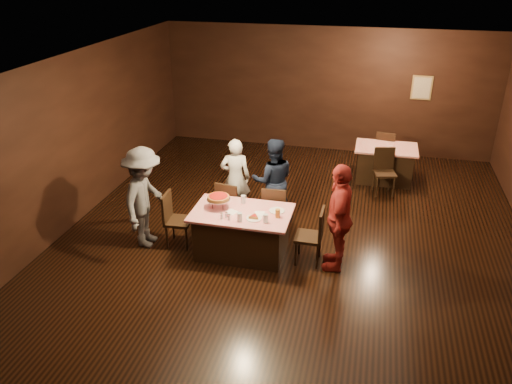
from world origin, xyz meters
TOP-DOWN VIEW (x-y plane):
  - room at (0.00, 0.01)m, footprint 10.00×10.04m
  - main_table at (-0.74, -0.22)m, footprint 1.60×1.00m
  - back_table at (1.52, 3.35)m, footprint 1.30×0.90m
  - chair_far_left at (-1.14, 0.53)m, footprint 0.49×0.49m
  - chair_far_right at (-0.34, 0.53)m, footprint 0.44×0.44m
  - chair_end_left at (-1.84, -0.22)m, footprint 0.45×0.45m
  - chair_end_right at (0.36, -0.22)m, footprint 0.42×0.42m
  - chair_back_near at (1.52, 2.65)m, footprint 0.51×0.51m
  - chair_back_far at (1.52, 3.95)m, footprint 0.48×0.48m
  - diner_white_jacket at (-1.20, 1.05)m, footprint 0.62×0.48m
  - diner_navy_hoodie at (-0.48, 1.02)m, footprint 0.92×0.80m
  - diner_grey_knit at (-2.38, -0.31)m, footprint 0.67×1.14m
  - diner_red_shirt at (0.82, -0.25)m, footprint 0.45×1.04m
  - pizza_stand at (-1.14, -0.17)m, footprint 0.38×0.38m
  - plate_with_slice at (-0.49, -0.40)m, footprint 0.25×0.25m
  - plate_empty at (-0.19, -0.07)m, footprint 0.25×0.25m
  - glass_front_left at (-0.69, -0.52)m, footprint 0.08×0.08m
  - glass_front_right at (-0.29, -0.47)m, footprint 0.08×0.08m
  - glass_amber at (-0.14, -0.27)m, footprint 0.08×0.08m
  - glass_back at (-0.79, 0.08)m, footprint 0.08×0.08m
  - condiments at (-0.92, -0.51)m, footprint 0.17×0.10m
  - napkin_center at (-0.44, -0.22)m, footprint 0.19×0.19m
  - napkin_left at (-0.89, -0.27)m, footprint 0.21×0.21m

SIDE VIEW (x-z plane):
  - main_table at x=-0.74m, z-range 0.00..0.77m
  - back_table at x=1.52m, z-range 0.00..0.77m
  - chair_far_left at x=-1.14m, z-range 0.00..0.95m
  - chair_far_right at x=-0.34m, z-range 0.00..0.95m
  - chair_end_left at x=-1.84m, z-range 0.00..0.95m
  - chair_end_right at x=0.36m, z-range 0.00..0.95m
  - chair_back_near at x=1.52m, z-range 0.00..0.95m
  - chair_back_far at x=1.52m, z-range 0.00..0.95m
  - diner_white_jacket at x=-1.20m, z-range 0.00..1.53m
  - napkin_center at x=-0.44m, z-range 0.77..0.78m
  - napkin_left at x=-0.89m, z-range 0.77..0.78m
  - plate_empty at x=-0.19m, z-range 0.77..0.78m
  - plate_with_slice at x=-0.49m, z-range 0.76..0.83m
  - diner_navy_hoodie at x=-0.48m, z-range 0.00..1.60m
  - condiments at x=-0.92m, z-range 0.77..0.87m
  - glass_front_left at x=-0.69m, z-range 0.77..0.91m
  - glass_front_right at x=-0.29m, z-range 0.77..0.91m
  - glass_amber at x=-0.14m, z-range 0.77..0.91m
  - glass_back at x=-0.79m, z-range 0.77..0.91m
  - diner_grey_knit at x=-2.38m, z-range 0.00..1.75m
  - diner_red_shirt at x=0.82m, z-range 0.00..1.76m
  - pizza_stand at x=-1.14m, z-range 0.84..1.06m
  - room at x=0.00m, z-range 0.63..3.65m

